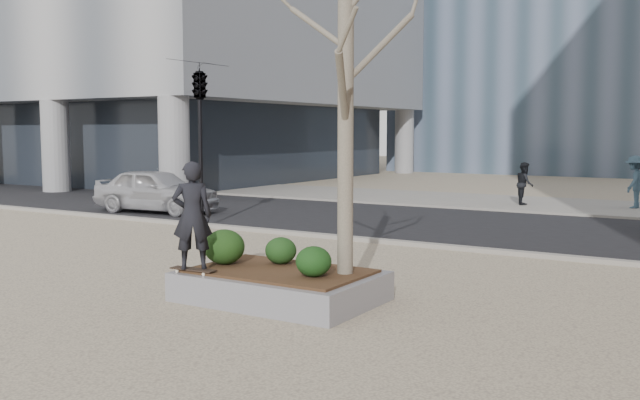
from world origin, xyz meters
The scene contains 15 objects.
ground centered at (0.00, 0.00, 0.00)m, with size 120.00×120.00×0.00m, color tan.
street centered at (0.00, 10.00, 0.01)m, with size 60.00×8.00×0.02m, color black.
far_sidewalk centered at (0.00, 17.00, 0.01)m, with size 60.00×6.00×0.02m, color gray.
planter centered at (1.00, 0.00, 0.23)m, with size 3.00×2.00×0.45m, color gray.
planter_mulch centered at (1.00, 0.00, 0.47)m, with size 2.70×1.70×0.04m, color #382314.
sycamore_tree centered at (2.00, 0.30, 3.79)m, with size 2.80×2.80×6.60m, color gray, non-canonical shape.
shrub_left centered at (-0.05, -0.09, 0.78)m, with size 0.67×0.67×0.57m, color #183A12.
shrub_middle centered at (0.72, 0.41, 0.71)m, with size 0.52×0.52×0.44m, color #103313.
shrub_right centered at (1.73, -0.18, 0.72)m, with size 0.54×0.54×0.46m, color black.
skateboard centered at (-0.10, -0.79, 0.49)m, with size 0.78×0.20×0.07m, color black, non-canonical shape.
skateboarder centered at (-0.10, -0.79, 1.36)m, with size 0.61×0.40×1.67m, color black.
police_car centered at (-9.37, 7.81, 0.74)m, with size 1.70×4.23×1.44m, color silver.
pedestrian_a centered at (0.18, 16.53, 0.79)m, with size 0.74×0.58×1.53m, color black.
pedestrian_b centered at (3.72, 17.34, 0.93)m, with size 1.16×0.67×1.80m, color #375163.
traffic_light_near centered at (-5.50, 5.60, 2.25)m, with size 0.60×2.48×4.50m, color black, non-canonical shape.
Camera 1 is at (7.32, -9.05, 2.65)m, focal length 40.00 mm.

